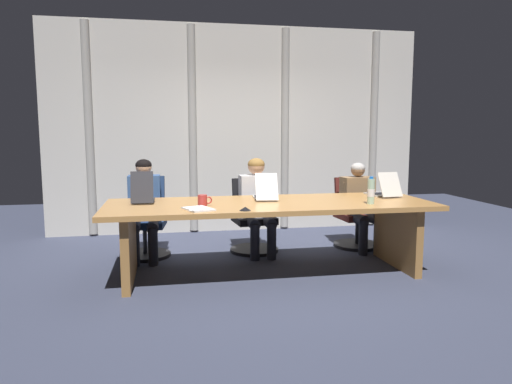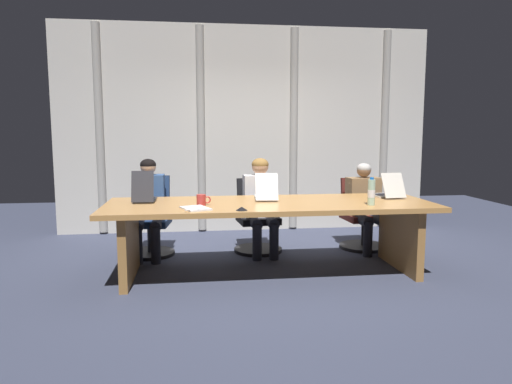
{
  "view_description": "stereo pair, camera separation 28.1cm",
  "coord_description": "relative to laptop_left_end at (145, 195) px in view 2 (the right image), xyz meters",
  "views": [
    {
      "loc": [
        -1.04,
        -4.73,
        1.48
      ],
      "look_at": [
        -0.13,
        0.09,
        0.86
      ],
      "focal_mm": 33.05,
      "sensor_mm": 36.0,
      "label": 1
    },
    {
      "loc": [
        -0.76,
        -4.78,
        1.48
      ],
      "look_at": [
        -0.13,
        0.09,
        0.86
      ],
      "focal_mm": 33.05,
      "sensor_mm": 36.0,
      "label": 2
    }
  ],
  "objects": [
    {
      "name": "coffee_mug_near",
      "position": [
        0.59,
        -0.36,
        -0.01
      ],
      "size": [
        0.14,
        0.09,
        0.11
      ],
      "color": "#B2332D",
      "rests_on": "conference_table"
    },
    {
      "name": "spiral_notepad",
      "position": [
        0.53,
        -0.59,
        -0.05
      ],
      "size": [
        0.32,
        0.36,
        0.03
      ],
      "rotation": [
        0.0,
        0.0,
        0.38
      ],
      "color": "silver",
      "rests_on": "conference_table"
    },
    {
      "name": "person_center",
      "position": [
        2.65,
        0.57,
        -0.2
      ],
      "size": [
        0.44,
        0.57,
        1.09
      ],
      "rotation": [
        0.0,
        0.0,
        -1.49
      ],
      "color": "olive",
      "rests_on": "ground_plane"
    },
    {
      "name": "laptop_center",
      "position": [
        2.67,
        -0.01,
        -0.01
      ],
      "size": [
        0.29,
        0.47,
        0.28
      ],
      "rotation": [
        0.0,
        0.0,
        1.67
      ],
      "color": "beige",
      "rests_on": "conference_table"
    },
    {
      "name": "ground_plane",
      "position": [
        1.3,
        -0.25,
        -0.82
      ],
      "size": [
        11.08,
        11.08,
        0.0
      ],
      "primitive_type": "plane",
      "color": "#383D51"
    },
    {
      "name": "conference_mic_left_side",
      "position": [
        0.96,
        -0.71,
        -0.05
      ],
      "size": [
        0.11,
        0.11,
        0.03
      ],
      "primitive_type": "cone",
      "color": "black",
      "rests_on": "conference_table"
    },
    {
      "name": "curtain_backdrop",
      "position": [
        1.3,
        2.03,
        0.7
      ],
      "size": [
        5.54,
        0.17,
        3.03
      ],
      "color": "beige",
      "rests_on": "ground_plane"
    },
    {
      "name": "laptop_left_end",
      "position": [
        0.0,
        0.0,
        0.0
      ],
      "size": [
        0.23,
        0.45,
        0.33
      ],
      "rotation": [
        0.0,
        0.0,
        1.56
      ],
      "color": "#2D2D33",
      "rests_on": "conference_table"
    },
    {
      "name": "office_chair_center",
      "position": [
        2.66,
        0.72,
        -0.49
      ],
      "size": [
        0.6,
        0.6,
        0.89
      ],
      "rotation": [
        0.0,
        0.0,
        -1.5
      ],
      "color": "#511E19",
      "rests_on": "ground_plane"
    },
    {
      "name": "person_left_end",
      "position": [
        -0.02,
        0.57,
        -0.17
      ],
      "size": [
        0.38,
        0.55,
        1.17
      ],
      "rotation": [
        0.0,
        0.0,
        -1.58
      ],
      "color": "#335184",
      "rests_on": "ground_plane"
    },
    {
      "name": "water_bottle_primary",
      "position": [
        2.28,
        -0.55,
        0.07
      ],
      "size": [
        0.07,
        0.07,
        0.28
      ],
      "color": "#ADD1B2",
      "rests_on": "conference_table"
    },
    {
      "name": "person_left_mid",
      "position": [
        1.32,
        0.58,
        -0.15
      ],
      "size": [
        0.43,
        0.55,
        1.17
      ],
      "rotation": [
        0.0,
        0.0,
        -1.54
      ],
      "color": "silver",
      "rests_on": "ground_plane"
    },
    {
      "name": "laptop_left_mid",
      "position": [
        1.29,
        -0.0,
        -0.01
      ],
      "size": [
        0.28,
        0.5,
        0.29
      ],
      "rotation": [
        0.0,
        0.0,
        1.48
      ],
      "color": "beige",
      "rests_on": "conference_table"
    },
    {
      "name": "conference_table",
      "position": [
        1.3,
        -0.25,
        -0.22
      ],
      "size": [
        3.37,
        1.16,
        0.76
      ],
      "color": "#B77F42",
      "rests_on": "ground_plane"
    },
    {
      "name": "office_chair_left_end",
      "position": [
        -0.02,
        0.73,
        -0.47
      ],
      "size": [
        0.6,
        0.6,
        0.95
      ],
      "rotation": [
        0.0,
        0.0,
        -1.69
      ],
      "color": "navy",
      "rests_on": "ground_plane"
    },
    {
      "name": "office_chair_left_mid",
      "position": [
        1.29,
        0.73,
        -0.49
      ],
      "size": [
        0.6,
        0.6,
        0.9
      ],
      "rotation": [
        0.0,
        0.0,
        -1.46
      ],
      "color": "black",
      "rests_on": "ground_plane"
    }
  ]
}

